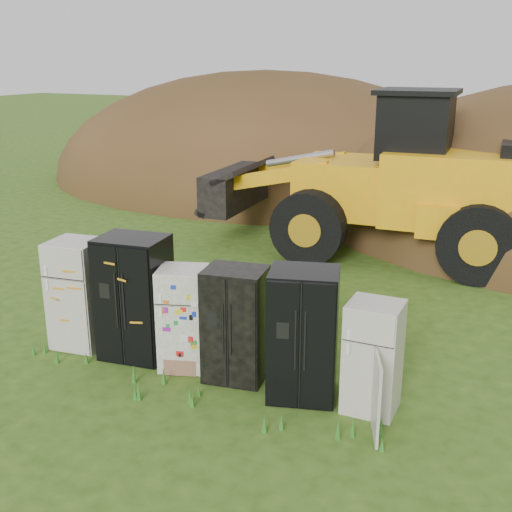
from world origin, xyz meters
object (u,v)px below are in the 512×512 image
Objects in this scene: fridge_dark_mid at (236,324)px; fridge_black_right at (303,335)px; fridge_sticker at (184,318)px; wheel_loader at (370,174)px; fridge_black_side at (135,297)px; fridge_open_door at (373,357)px; fridge_leftmost at (79,294)px.

fridge_black_right is at bearing -12.80° from fridge_dark_mid.
fridge_sticker is 0.20× the size of wheel_loader.
fridge_black_right is (2.00, -0.06, 0.14)m from fridge_sticker.
fridge_black_side is at bearing 171.37° from fridge_dark_mid.
wheel_loader is at bearing 105.62° from fridge_open_door.
wheel_loader is at bearing 68.77° from fridge_black_side.
fridge_black_right is at bearing -8.05° from fridge_leftmost.
fridge_black_right is at bearing -20.42° from fridge_sticker.
fridge_dark_mid is at bearing -93.52° from wheel_loader.
fridge_black_side reaches higher than fridge_open_door.
wheel_loader is (0.85, 7.18, 1.18)m from fridge_sticker.
fridge_black_right reaches higher than fridge_dark_mid.
fridge_black_right is at bearing -177.49° from fridge_open_door.
fridge_black_side is 1.81m from fridge_dark_mid.
fridge_sticker is 2.99m from fridge_open_door.
fridge_dark_mid reaches higher than fridge_open_door.
wheel_loader reaches higher than fridge_leftmost.
fridge_black_side is (1.08, 0.07, 0.09)m from fridge_leftmost.
fridge_black_right reaches higher than fridge_open_door.
fridge_dark_mid is 0.21× the size of wheel_loader.
fridge_dark_mid is 1.11m from fridge_black_right.
fridge_black_side is 7.45m from wheel_loader.
fridge_open_door is 7.58m from wheel_loader.
fridge_dark_mid is (2.89, 0.08, -0.04)m from fridge_leftmost.
fridge_leftmost is 2.89m from fridge_dark_mid.
fridge_dark_mid is at bearing -17.60° from fridge_sticker.
fridge_leftmost is 0.96× the size of fridge_black_right.
fridge_dark_mid is 0.91× the size of fridge_black_right.
wheel_loader reaches higher than fridge_black_side.
wheel_loader is (-2.14, 7.17, 1.20)m from fridge_open_door.
fridge_black_side reaches higher than fridge_leftmost.
fridge_sticker is (0.91, -0.01, -0.19)m from fridge_black_side.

